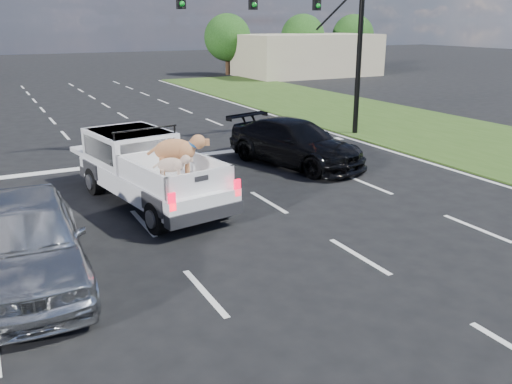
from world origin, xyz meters
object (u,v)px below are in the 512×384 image
traffic_signal (312,21)px  pickup_truck (148,168)px  black_coupe (295,143)px  silver_sedan (26,240)px

traffic_signal → pickup_truck: size_ratio=1.59×
black_coupe → silver_sedan: bearing=-165.3°
pickup_truck → silver_sedan: 4.93m
pickup_truck → black_coupe: 5.91m
pickup_truck → black_coupe: (5.64, 1.73, -0.21)m
pickup_truck → silver_sedan: (-3.39, -3.57, -0.11)m
traffic_signal → silver_sedan: size_ratio=1.80×
traffic_signal → black_coupe: (-2.67, -3.31, -3.96)m
silver_sedan → traffic_signal: bearing=39.3°
pickup_truck → black_coupe: bearing=7.2°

